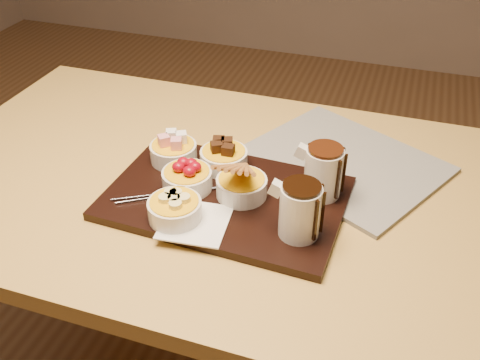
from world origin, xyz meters
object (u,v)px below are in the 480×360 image
(serving_board, at_px, (226,198))
(bowl_strawberries, at_px, (187,180))
(pitcher_milk_chocolate, at_px, (323,173))
(newspaper, at_px, (343,162))
(pitcher_dark_chocolate, at_px, (300,211))
(dining_table, at_px, (197,211))

(serving_board, distance_m, bowl_strawberries, 0.08)
(bowl_strawberries, height_order, pitcher_milk_chocolate, pitcher_milk_chocolate)
(pitcher_milk_chocolate, distance_m, newspaper, 0.16)
(bowl_strawberries, distance_m, pitcher_dark_chocolate, 0.25)
(serving_board, bearing_deg, newspaper, 48.89)
(pitcher_dark_chocolate, distance_m, pitcher_milk_chocolate, 0.13)
(pitcher_dark_chocolate, height_order, newspaper, pitcher_dark_chocolate)
(dining_table, relative_size, newspaper, 3.06)
(dining_table, bearing_deg, bowl_strawberries, -78.73)
(dining_table, relative_size, bowl_strawberries, 12.00)
(serving_board, distance_m, pitcher_dark_chocolate, 0.19)
(bowl_strawberries, relative_size, pitcher_milk_chocolate, 1.00)
(pitcher_milk_chocolate, bearing_deg, newspaper, 84.57)
(dining_table, height_order, pitcher_dark_chocolate, pitcher_dark_chocolate)
(pitcher_dark_chocolate, bearing_deg, serving_board, 160.02)
(bowl_strawberries, xyz_separation_m, pitcher_milk_chocolate, (0.26, 0.06, 0.03))
(pitcher_dark_chocolate, height_order, pitcher_milk_chocolate, same)
(bowl_strawberries, relative_size, pitcher_dark_chocolate, 1.00)
(serving_board, height_order, pitcher_dark_chocolate, pitcher_dark_chocolate)
(serving_board, distance_m, pitcher_milk_chocolate, 0.20)
(bowl_strawberries, bearing_deg, serving_board, 1.19)
(bowl_strawberries, bearing_deg, newspaper, 37.10)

